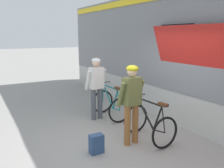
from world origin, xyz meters
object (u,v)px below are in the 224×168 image
cyclist_far_in_white (96,83)px  backpack_on_platform (96,144)px  bicycle_far_teal (111,104)px  cyclist_near_in_olive (132,98)px  bicycle_near_black (149,123)px

cyclist_far_in_white → backpack_on_platform: bearing=-116.6°
bicycle_far_teal → backpack_on_platform: (-1.34, -1.76, -0.20)m
cyclist_far_in_white → bicycle_far_teal: bearing=-13.4°
backpack_on_platform → bicycle_far_teal: bearing=52.4°
backpack_on_platform → cyclist_near_in_olive: bearing=1.2°
cyclist_far_in_white → cyclist_near_in_olive: bearing=-91.9°
cyclist_far_in_white → bicycle_near_black: cyclist_far_in_white is taller
bicycle_near_black → backpack_on_platform: (-1.33, 0.04, -0.20)m
bicycle_near_black → bicycle_far_teal: 1.80m
cyclist_near_in_olive → bicycle_near_black: size_ratio=1.62×
bicycle_far_teal → backpack_on_platform: bicycle_far_teal is taller
cyclist_near_in_olive → bicycle_far_teal: (0.47, 1.74, -0.65)m
cyclist_far_in_white → bicycle_far_teal: (0.41, -0.10, -0.65)m
cyclist_far_in_white → bicycle_far_teal: size_ratio=1.64×
cyclist_far_in_white → bicycle_near_black: bearing=-78.0°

